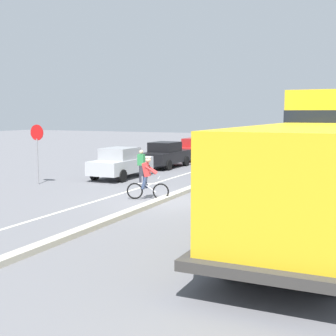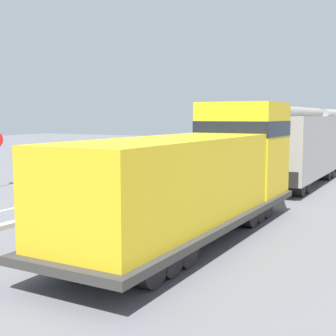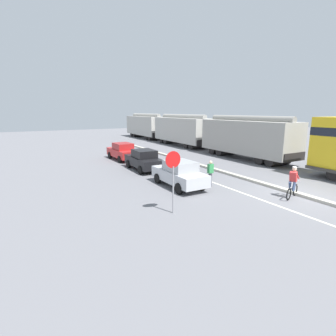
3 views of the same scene
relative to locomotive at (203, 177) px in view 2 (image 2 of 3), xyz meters
The scene contains 11 objects.
ground_plane 6.68m from the locomotive, 158.70° to the left, with size 120.00×120.00×0.00m, color slate.
median_curb 10.41m from the locomotive, 125.71° to the left, with size 0.36×36.00×0.16m, color #B2AD9E.
lane_stripe 11.96m from the locomotive, 135.19° to the left, with size 0.14×36.00×0.01m, color silver.
locomotive is the anchor object (origin of this frame).
hopper_car_lead 12.16m from the locomotive, 90.00° to the left, with size 2.90×10.60×4.18m.
hopper_car_middle 23.76m from the locomotive, 90.00° to the left, with size 2.90×10.60×4.18m.
parked_car_silver 13.03m from the locomotive, 146.51° to the left, with size 1.84×4.20×1.62m.
parked_car_black 16.59m from the locomotive, 130.58° to the left, with size 1.89×4.23×1.62m.
parked_car_red 20.64m from the locomotive, 121.26° to the left, with size 1.97×4.27×1.62m.
cyclist 7.17m from the locomotive, 161.32° to the left, with size 1.65×0.66×1.71m.
pedestrian_by_cars 11.11m from the locomotive, 145.58° to the left, with size 0.34×0.22×1.62m.
Camera 2 is at (12.11, -15.51, 3.69)m, focal length 50.00 mm.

